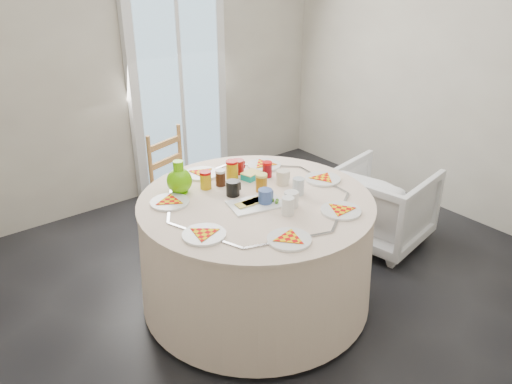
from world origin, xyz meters
TOP-DOWN VIEW (x-y plane):
  - floor at (0.00, 0.00)m, footprint 4.00×4.00m
  - wall_back at (0.00, 2.00)m, footprint 4.00×0.02m
  - wall_right at (2.00, 0.00)m, footprint 0.02×4.00m
  - glass_door at (0.40, 1.95)m, footprint 1.00×0.08m
  - table at (-0.18, 0.07)m, footprint 1.49×1.49m
  - wooden_chair at (-0.10, 1.11)m, footprint 0.49×0.48m
  - armchair at (1.07, 0.04)m, footprint 0.75×0.78m
  - place_settings at (-0.18, 0.07)m, footprint 1.58×1.58m
  - jar_cluster at (-0.13, 0.33)m, footprint 0.53×0.34m
  - butter_tub at (-0.02, 0.32)m, footprint 0.14×0.12m
  - green_pitcher at (-0.50, 0.44)m, footprint 0.16×0.16m
  - cheese_platter at (-0.23, 0.00)m, footprint 0.36×0.28m
  - mugs_glasses at (-0.08, 0.08)m, footprint 0.82×0.82m

SIDE VIEW (x-z plane):
  - floor at x=0.00m, z-range 0.00..0.00m
  - table at x=-0.18m, z-range 0.00..0.75m
  - armchair at x=1.07m, z-range 0.04..0.74m
  - wooden_chair at x=-0.10m, z-range 0.03..0.91m
  - place_settings at x=-0.18m, z-range 0.76..0.78m
  - cheese_platter at x=-0.23m, z-range 0.75..0.79m
  - butter_tub at x=-0.02m, z-range 0.76..0.81m
  - mugs_glasses at x=-0.08m, z-range 0.75..0.87m
  - jar_cluster at x=-0.13m, z-range 0.75..0.89m
  - green_pitcher at x=-0.50m, z-range 0.77..0.97m
  - glass_door at x=0.40m, z-range 0.00..2.10m
  - wall_back at x=0.00m, z-range 0.00..2.60m
  - wall_right at x=2.00m, z-range 0.00..2.60m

